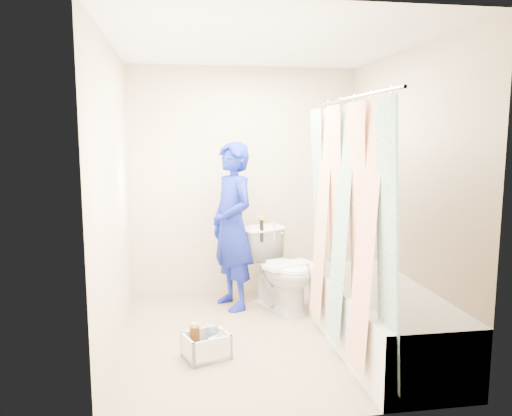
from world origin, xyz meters
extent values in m
plane|color=gray|center=(0.00, 0.00, 0.00)|extent=(2.60, 2.60, 0.00)
cube|color=white|center=(0.00, 0.00, 2.40)|extent=(2.40, 2.60, 0.02)
cube|color=beige|center=(0.00, 1.30, 1.20)|extent=(2.40, 0.02, 2.40)
cube|color=beige|center=(0.00, -1.30, 1.20)|extent=(2.40, 0.02, 2.40)
cube|color=beige|center=(-1.20, 0.00, 1.20)|extent=(0.02, 2.60, 2.40)
cube|color=beige|center=(1.20, 0.00, 1.20)|extent=(0.02, 2.60, 2.40)
cube|color=white|center=(0.85, -0.43, 0.25)|extent=(0.70, 1.75, 0.50)
cube|color=white|center=(0.85, -0.43, 0.46)|extent=(0.58, 1.63, 0.06)
cylinder|color=silver|center=(0.52, -0.43, 1.95)|extent=(0.02, 1.90, 0.02)
cube|color=white|center=(0.52, -0.43, 1.02)|extent=(0.06, 1.75, 1.80)
imported|color=silver|center=(0.27, 0.67, 0.39)|extent=(0.71, 0.88, 0.78)
cube|color=white|center=(0.32, 0.55, 0.46)|extent=(0.52, 0.39, 0.04)
cylinder|color=black|center=(0.11, 0.83, 0.75)|extent=(0.04, 0.04, 0.23)
cylinder|color=yellow|center=(0.11, 0.83, 0.88)|extent=(0.06, 0.06, 0.03)
cylinder|color=silver|center=(0.24, 0.89, 0.73)|extent=(0.03, 0.03, 0.19)
imported|color=#0D1188|center=(-0.19, 0.78, 0.81)|extent=(0.58, 0.70, 1.63)
cube|color=silver|center=(-0.52, -0.35, 0.02)|extent=(0.39, 0.35, 0.03)
cube|color=silver|center=(-0.66, -0.40, 0.10)|extent=(0.11, 0.25, 0.19)
cube|color=silver|center=(-0.38, -0.29, 0.10)|extent=(0.11, 0.25, 0.19)
cube|color=silver|center=(-0.48, -0.46, 0.10)|extent=(0.31, 0.13, 0.19)
cube|color=silver|center=(-0.56, -0.23, 0.10)|extent=(0.31, 0.13, 0.19)
cylinder|color=#42250D|center=(-0.60, -0.33, 0.14)|extent=(0.08, 0.08, 0.22)
cylinder|color=silver|center=(-0.48, -0.27, 0.13)|extent=(0.07, 0.07, 0.19)
cylinder|color=#FDE9C6|center=(-0.48, -0.39, 0.10)|extent=(0.05, 0.05, 0.14)
cylinder|color=#42250D|center=(-0.57, -0.43, 0.06)|extent=(0.06, 0.06, 0.06)
cylinder|color=gold|center=(-0.57, -0.43, 0.10)|extent=(0.07, 0.07, 0.01)
imported|color=silver|center=(-0.41, -0.35, 0.14)|extent=(0.13, 0.13, 0.21)
camera|label=1|loc=(-0.71, -3.97, 1.69)|focal=35.00mm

